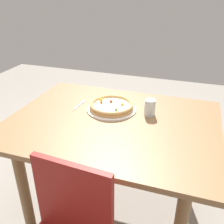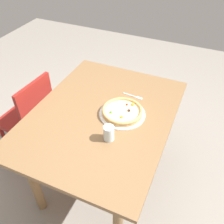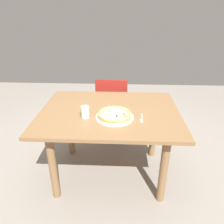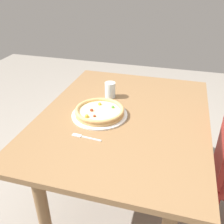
# 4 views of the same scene
# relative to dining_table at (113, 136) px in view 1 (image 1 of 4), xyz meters

# --- Properties ---
(ground_plane) EXTENTS (6.00, 6.00, 0.00)m
(ground_plane) POSITION_rel_dining_table_xyz_m (0.00, 0.00, -0.64)
(ground_plane) COLOR gray
(dining_table) EXTENTS (1.29, 0.99, 0.75)m
(dining_table) POSITION_rel_dining_table_xyz_m (0.00, 0.00, 0.00)
(dining_table) COLOR olive
(dining_table) RESTS_ON ground
(plate) EXTENTS (0.33, 0.33, 0.01)m
(plate) POSITION_rel_dining_table_xyz_m (-0.05, 0.14, 0.12)
(plate) COLOR white
(plate) RESTS_ON dining_table
(pizza) EXTENTS (0.29, 0.29, 0.04)m
(pizza) POSITION_rel_dining_table_xyz_m (-0.05, 0.14, 0.14)
(pizza) COLOR tan
(pizza) RESTS_ON plate
(fork) EXTENTS (0.03, 0.17, 0.00)m
(fork) POSITION_rel_dining_table_xyz_m (-0.29, 0.15, 0.12)
(fork) COLOR silver
(fork) RESTS_ON dining_table
(drinking_glass) EXTENTS (0.07, 0.07, 0.11)m
(drinking_glass) POSITION_rel_dining_table_xyz_m (0.20, 0.15, 0.17)
(drinking_glass) COLOR silver
(drinking_glass) RESTS_ON dining_table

